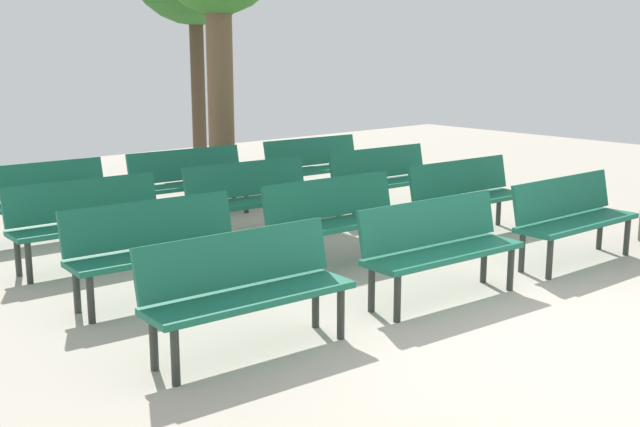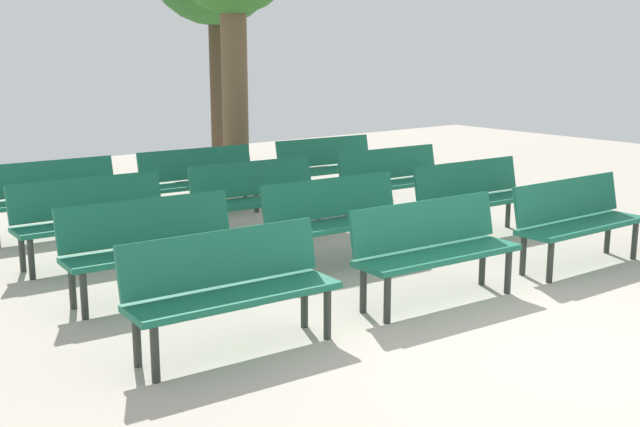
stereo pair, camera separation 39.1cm
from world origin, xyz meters
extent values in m
plane|color=#B2A899|center=(0.00, 0.00, 0.00)|extent=(24.00, 24.00, 0.00)
cube|color=#19664C|center=(-1.91, 1.60, 0.43)|extent=(1.63, 0.55, 0.05)
cube|color=#19664C|center=(-1.89, 1.80, 0.68)|extent=(1.60, 0.23, 0.40)
cylinder|color=#2D332D|center=(-2.62, 1.49, 0.20)|extent=(0.06, 0.06, 0.40)
cylinder|color=#2D332D|center=(-1.22, 1.40, 0.20)|extent=(0.06, 0.06, 0.40)
cylinder|color=#2D332D|center=(-2.60, 1.81, 0.20)|extent=(0.06, 0.06, 0.40)
cylinder|color=#2D332D|center=(-1.20, 1.71, 0.20)|extent=(0.06, 0.06, 0.40)
cube|color=#19664C|center=(0.09, 1.47, 0.43)|extent=(1.63, 0.56, 0.05)
cube|color=#19664C|center=(0.10, 1.67, 0.68)|extent=(1.60, 0.24, 0.40)
cylinder|color=#2D332D|center=(-0.62, 1.37, 0.20)|extent=(0.06, 0.06, 0.40)
cylinder|color=#2D332D|center=(0.78, 1.26, 0.20)|extent=(0.06, 0.06, 0.40)
cylinder|color=#2D332D|center=(-0.60, 1.69, 0.20)|extent=(0.06, 0.06, 0.40)
cylinder|color=#2D332D|center=(0.80, 1.58, 0.20)|extent=(0.06, 0.06, 0.40)
cube|color=#19664C|center=(2.06, 1.36, 0.43)|extent=(1.61, 0.49, 0.05)
cube|color=#19664C|center=(2.06, 1.56, 0.68)|extent=(1.60, 0.17, 0.40)
cylinder|color=#2D332D|center=(1.35, 1.23, 0.20)|extent=(0.06, 0.06, 0.40)
cylinder|color=#2D332D|center=(2.75, 1.18, 0.20)|extent=(0.06, 0.06, 0.40)
cylinder|color=#2D332D|center=(1.36, 1.55, 0.20)|extent=(0.06, 0.06, 0.40)
cylinder|color=#2D332D|center=(2.76, 1.50, 0.20)|extent=(0.06, 0.06, 0.40)
cube|color=#19664C|center=(-1.79, 3.09, 0.43)|extent=(1.63, 0.57, 0.05)
cube|color=#19664C|center=(-1.77, 3.29, 0.68)|extent=(1.60, 0.25, 0.40)
cylinder|color=#2D332D|center=(-2.50, 2.98, 0.20)|extent=(0.06, 0.06, 0.40)
cylinder|color=#2D332D|center=(-1.10, 2.87, 0.20)|extent=(0.06, 0.06, 0.40)
cylinder|color=#2D332D|center=(-2.47, 3.30, 0.20)|extent=(0.06, 0.06, 0.40)
cylinder|color=#2D332D|center=(-1.08, 3.19, 0.20)|extent=(0.06, 0.06, 0.40)
cube|color=#19664C|center=(0.19, 2.92, 0.43)|extent=(1.63, 0.56, 0.05)
cube|color=#19664C|center=(0.21, 3.12, 0.68)|extent=(1.60, 0.24, 0.40)
cylinder|color=#2D332D|center=(-0.52, 2.81, 0.20)|extent=(0.06, 0.06, 0.40)
cylinder|color=#2D332D|center=(0.88, 2.71, 0.20)|extent=(0.06, 0.06, 0.40)
cylinder|color=#2D332D|center=(-0.49, 3.13, 0.20)|extent=(0.06, 0.06, 0.40)
cylinder|color=#2D332D|center=(0.90, 3.02, 0.20)|extent=(0.06, 0.06, 0.40)
cube|color=#19664C|center=(2.21, 2.84, 0.43)|extent=(1.62, 0.54, 0.05)
cube|color=#19664C|center=(2.22, 3.04, 0.68)|extent=(1.60, 0.22, 0.40)
cylinder|color=#2D332D|center=(1.50, 2.73, 0.20)|extent=(0.06, 0.06, 0.40)
cylinder|color=#2D332D|center=(2.90, 2.64, 0.20)|extent=(0.06, 0.06, 0.40)
cylinder|color=#2D332D|center=(1.52, 3.05, 0.20)|extent=(0.06, 0.06, 0.40)
cylinder|color=#2D332D|center=(2.92, 2.96, 0.20)|extent=(0.06, 0.06, 0.40)
cube|color=#19664C|center=(-1.74, 4.51, 0.43)|extent=(1.62, 0.53, 0.05)
cube|color=#19664C|center=(-1.73, 4.71, 0.68)|extent=(1.60, 0.21, 0.40)
cylinder|color=#2D332D|center=(-2.45, 4.39, 0.20)|extent=(0.06, 0.06, 0.40)
cylinder|color=#2D332D|center=(-1.05, 4.31, 0.20)|extent=(0.06, 0.06, 0.40)
cylinder|color=#2D332D|center=(-2.43, 4.71, 0.20)|extent=(0.06, 0.06, 0.40)
cylinder|color=#2D332D|center=(-1.04, 4.63, 0.20)|extent=(0.06, 0.06, 0.40)
cube|color=#19664C|center=(0.23, 4.42, 0.43)|extent=(1.63, 0.58, 0.05)
cube|color=#19664C|center=(0.25, 4.62, 0.68)|extent=(1.60, 0.26, 0.40)
cylinder|color=#2D332D|center=(-0.48, 4.32, 0.20)|extent=(0.06, 0.06, 0.40)
cylinder|color=#2D332D|center=(0.92, 4.20, 0.20)|extent=(0.06, 0.06, 0.40)
cylinder|color=#2D332D|center=(-0.45, 4.64, 0.20)|extent=(0.06, 0.06, 0.40)
cylinder|color=#2D332D|center=(0.94, 4.52, 0.20)|extent=(0.06, 0.06, 0.40)
cube|color=#19664C|center=(2.30, 4.28, 0.43)|extent=(1.63, 0.54, 0.05)
cube|color=#19664C|center=(2.31, 4.48, 0.68)|extent=(1.60, 0.23, 0.40)
cylinder|color=#2D332D|center=(1.59, 4.17, 0.20)|extent=(0.06, 0.06, 0.40)
cylinder|color=#2D332D|center=(2.99, 4.08, 0.20)|extent=(0.06, 0.06, 0.40)
cylinder|color=#2D332D|center=(1.61, 4.49, 0.20)|extent=(0.06, 0.06, 0.40)
cylinder|color=#2D332D|center=(3.01, 4.40, 0.20)|extent=(0.06, 0.06, 0.40)
cube|color=#19664C|center=(-1.64, 5.95, 0.43)|extent=(1.62, 0.52, 0.05)
cube|color=#19664C|center=(-1.63, 6.15, 0.68)|extent=(1.60, 0.20, 0.40)
cylinder|color=#2D332D|center=(-0.95, 5.76, 0.20)|extent=(0.06, 0.06, 0.40)
cylinder|color=#2D332D|center=(-0.93, 6.08, 0.20)|extent=(0.06, 0.06, 0.40)
cube|color=#19664C|center=(0.30, 5.85, 0.43)|extent=(1.63, 0.56, 0.05)
cube|color=#19664C|center=(0.32, 6.05, 0.68)|extent=(1.60, 0.25, 0.40)
cylinder|color=#2D332D|center=(-0.41, 5.75, 0.20)|extent=(0.06, 0.06, 0.40)
cylinder|color=#2D332D|center=(0.99, 5.64, 0.20)|extent=(0.06, 0.06, 0.40)
cylinder|color=#2D332D|center=(-0.39, 6.06, 0.20)|extent=(0.06, 0.06, 0.40)
cylinder|color=#2D332D|center=(1.01, 5.95, 0.20)|extent=(0.06, 0.06, 0.40)
cube|color=#19664C|center=(2.38, 5.74, 0.43)|extent=(1.63, 0.56, 0.05)
cube|color=#19664C|center=(2.39, 5.94, 0.68)|extent=(1.60, 0.24, 0.40)
cylinder|color=#2D332D|center=(1.67, 5.63, 0.20)|extent=(0.06, 0.06, 0.40)
cylinder|color=#2D332D|center=(3.06, 5.52, 0.20)|extent=(0.06, 0.06, 0.40)
cylinder|color=#2D332D|center=(1.69, 5.95, 0.20)|extent=(0.06, 0.06, 0.40)
cylinder|color=#2D332D|center=(3.09, 5.84, 0.20)|extent=(0.06, 0.06, 0.40)
cylinder|color=brown|center=(1.58, 7.05, 1.51)|extent=(0.39, 0.39, 3.02)
cylinder|color=#4C3A28|center=(2.54, 9.16, 1.50)|extent=(0.25, 0.25, 3.01)
camera|label=1|loc=(-5.13, -2.81, 2.22)|focal=44.39mm
camera|label=2|loc=(-4.83, -3.06, 2.22)|focal=44.39mm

